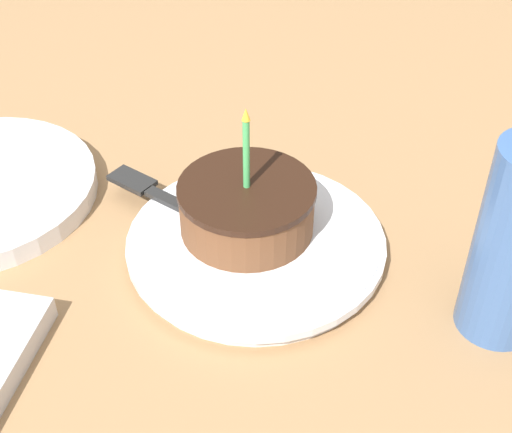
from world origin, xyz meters
TOP-DOWN VIEW (x-y plane):
  - ground_plane at (0.00, 0.00)m, footprint 2.40×2.40m
  - plate at (0.01, 0.03)m, footprint 0.23×0.23m
  - cake_slice at (0.00, 0.02)m, footprint 0.12×0.12m
  - fork at (-0.02, -0.05)m, footprint 0.10×0.18m

SIDE VIEW (x-z plane):
  - ground_plane at x=0.00m, z-range -0.04..0.00m
  - plate at x=0.01m, z-range 0.00..0.02m
  - fork at x=-0.02m, z-range 0.02..0.02m
  - cake_slice at x=0.00m, z-range -0.02..0.10m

